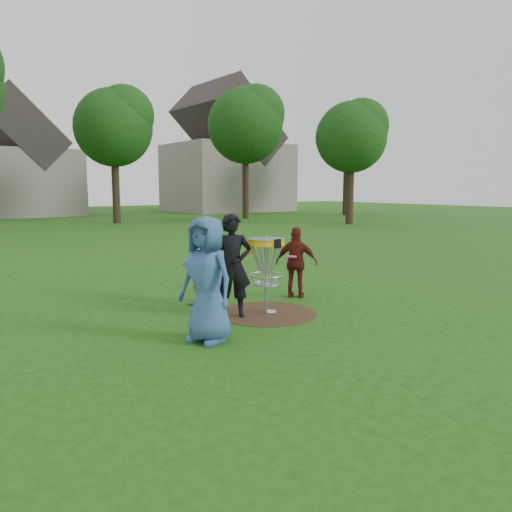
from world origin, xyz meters
TOP-DOWN VIEW (x-y plane):
  - ground at (0.00, 0.00)m, footprint 100.00×100.00m
  - dirt_patch at (0.00, 0.00)m, footprint 1.80×1.80m
  - player_blue at (-1.67, -0.78)m, footprint 0.84×1.03m
  - player_black at (-0.60, 0.16)m, footprint 0.77×0.67m
  - player_grey at (-0.63, 1.44)m, footprint 0.93×0.85m
  - player_maroon at (1.28, 0.66)m, footprint 0.82×0.87m
  - disc_on_grass at (0.12, 0.03)m, footprint 0.22×0.22m
  - disc_golf_basket at (0.00, -0.00)m, footprint 0.66×0.67m
  - held_discs at (-0.31, 0.29)m, footprint 2.67×2.06m
  - tree_row at (0.44, 20.67)m, footprint 51.20×17.42m
  - house_row at (4.78, 33.07)m, footprint 44.50×10.65m

SIDE VIEW (x-z plane):
  - ground at x=0.00m, z-range 0.00..0.00m
  - dirt_patch at x=0.00m, z-range 0.00..0.01m
  - disc_on_grass at x=0.12m, z-range 0.00..0.02m
  - player_maroon at x=1.28m, z-range 0.00..1.44m
  - player_grey at x=-0.63m, z-range 0.00..1.55m
  - player_black at x=-0.60m, z-range 0.00..1.78m
  - player_blue at x=-1.67m, z-range 0.00..1.83m
  - held_discs at x=-0.31m, z-range 0.88..1.14m
  - disc_golf_basket at x=0.00m, z-range 0.33..1.71m
  - house_row at x=4.78m, z-range -1.67..9.95m
  - tree_row at x=0.44m, z-range 1.26..11.16m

